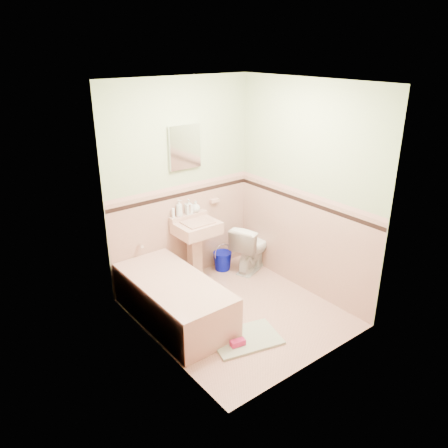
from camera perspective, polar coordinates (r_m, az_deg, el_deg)
floor at (r=5.12m, az=1.75°, el=-11.26°), size 2.20×2.20×0.00m
ceiling at (r=4.29m, az=2.15°, el=17.85°), size 2.20×2.20×0.00m
wall_back at (r=5.40m, az=-5.56°, el=5.16°), size 2.50×0.00×2.50m
wall_front at (r=3.84m, az=12.45°, el=-2.57°), size 2.50×0.00×2.50m
wall_left at (r=4.03m, az=-9.09°, el=-1.07°), size 0.00×2.50×2.50m
wall_right at (r=5.22m, az=10.45°, el=4.27°), size 0.00×2.50×2.50m
wainscot_back at (r=5.62m, az=-5.25°, el=-1.22°), size 2.00×0.00×2.00m
wainscot_front at (r=4.16m, az=11.58°, el=-10.69°), size 2.00×0.00×2.00m
wainscot_left at (r=4.34m, az=-8.43°, el=-8.95°), size 0.00×2.20×2.20m
wainscot_right at (r=5.44m, az=9.89°, el=-2.27°), size 0.00×2.20×2.20m
accent_back at (r=5.43m, az=-5.40°, el=3.80°), size 2.00×0.00×2.00m
accent_front at (r=3.91m, az=12.10°, el=-4.22°), size 2.00×0.00×2.00m
accent_left at (r=4.09m, az=-8.76°, el=-2.68°), size 0.00×2.20×2.20m
accent_right at (r=5.25m, az=10.22°, el=2.89°), size 0.00×2.20×2.20m
cap_back at (r=5.40m, az=-5.44°, el=4.81°), size 2.00×0.00×2.00m
cap_front at (r=3.86m, az=12.21°, el=-2.89°), size 2.00×0.00×2.00m
cap_left at (r=4.05m, az=-8.84°, el=-1.40°), size 0.00×2.20×2.20m
cap_right at (r=5.21m, az=10.29°, el=3.92°), size 0.00×2.20×2.20m
bathtub at (r=4.93m, az=-6.47°, el=-9.81°), size 0.70×1.50×0.45m
tub_faucet at (r=5.29m, az=-10.77°, el=-2.70°), size 0.04×0.12×0.04m
sink at (r=5.55m, az=-3.46°, el=-3.68°), size 0.52×0.48×0.81m
sink_faucet at (r=5.44m, az=-4.43°, el=2.00°), size 0.02×0.02×0.10m
medicine_cabinet at (r=5.29m, az=-5.10°, el=9.85°), size 0.41×0.04×0.52m
soap_dish at (r=5.72m, az=-1.25°, el=3.06°), size 0.12×0.07×0.04m
soap_bottle_left at (r=5.40m, az=-5.79°, el=2.05°), size 0.10×0.10×0.21m
soap_bottle_mid at (r=5.48m, az=-4.56°, el=2.25°), size 0.10×0.10×0.19m
soap_bottle_right at (r=5.54m, az=-3.68°, el=2.26°), size 0.12×0.12×0.14m
tube at (r=5.38m, az=-6.55°, el=1.40°), size 0.05×0.05×0.12m
toilet at (r=5.89m, az=3.58°, el=-2.94°), size 0.73×0.57×0.65m
bucket at (r=5.95m, az=-0.20°, el=-4.76°), size 0.26×0.26×0.25m
bath_mat at (r=4.70m, az=2.79°, el=-14.52°), size 0.78×0.62×0.03m
shoe at (r=4.58m, az=1.79°, el=-15.02°), size 0.16×0.10×0.06m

